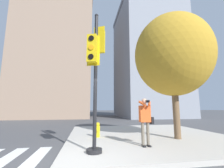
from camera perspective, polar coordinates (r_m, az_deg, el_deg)
The scene contains 8 objects.
ground_plane at distance 4.54m, azimuth -14.73°, elevation -28.59°, with size 160.00×160.00×0.00m, color #4C4C4F.
sidewalk_corner at distance 8.52m, azimuth 13.22°, elevation -18.67°, with size 8.00×8.00×0.15m.
traffic_signal_pole at distance 5.18m, azimuth -6.08°, elevation 7.48°, with size 0.69×1.13×4.74m.
person_photographer at distance 5.88m, azimuth 12.58°, elevation -12.20°, with size 0.58×0.54×1.74m.
street_tree at distance 8.10m, azimuth 22.04°, elevation 10.15°, with size 3.68×3.68×5.99m.
fire_hydrant at distance 7.54m, azimuth -5.50°, elevation -17.00°, with size 0.22×0.28×0.69m.
building_left at distance 27.69m, azimuth -20.14°, elevation 8.88°, with size 11.48×11.09×19.50m.
building_right at distance 28.22m, azimuth 13.11°, elevation 8.71°, with size 10.21×12.25×19.96m.
Camera 1 is at (0.30, -4.26, 1.55)m, focal length 24.00 mm.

